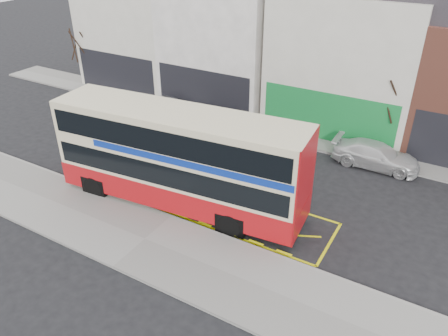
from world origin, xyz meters
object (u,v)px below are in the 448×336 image
Objects in this scene: double_decker_bus at (180,158)px; car_white at (376,155)px; car_grey at (210,120)px; street_tree_right at (397,86)px; car_silver at (170,106)px; bus_stop_post at (89,161)px; street_tree_left at (81,36)px.

double_decker_bus is 11.35m from car_white.
street_tree_right is at bearing -87.94° from car_grey.
street_tree_right is at bearing -90.11° from car_silver.
street_tree_right is at bearing 48.78° from bus_stop_post.
street_tree_right is at bearing 50.70° from double_decker_bus.
street_tree_right is (0.05, 2.30, 3.33)m from car_white.
double_decker_bus reaches higher than car_white.
street_tree_right reaches higher than street_tree_left.
car_grey is 10.72m from car_white.
bus_stop_post is at bearing 130.47° from car_white.
double_decker_bus is at bearing -124.00° from street_tree_right.
car_silver is at bearing 67.41° from car_grey.
double_decker_bus is 2.58× the size of car_white.
street_tree_left is at bearing 72.04° from car_silver.
street_tree_left reaches higher than car_silver.
street_tree_left is at bearing 67.82° from car_grey.
car_white is (14.46, -0.29, 0.06)m from car_silver.
car_silver is 10.50m from street_tree_left.
bus_stop_post is 0.65× the size of car_white.
car_grey is at bearing -108.52° from car_silver.
car_silver is at bearing 107.39° from bus_stop_post.
street_tree_right is (14.51, 2.01, 3.39)m from car_silver.
car_white is at bearing -91.30° from street_tree_right.
street_tree_right is at bearing -2.42° from car_white.
double_decker_bus is 9.03m from car_grey.
car_white is 0.82× the size of street_tree_left.
street_tree_right is (24.32, 0.29, 0.06)m from street_tree_left.
car_white reaches higher than car_grey.
bus_stop_post is at bearing -172.10° from car_silver.
double_decker_bus is 11.55m from car_silver.
double_decker_bus is at bearing 138.50° from car_white.
car_grey is at bearing -165.86° from street_tree_right.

